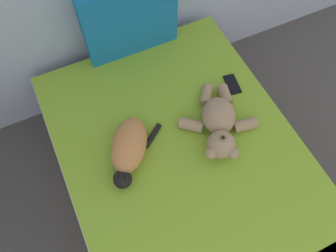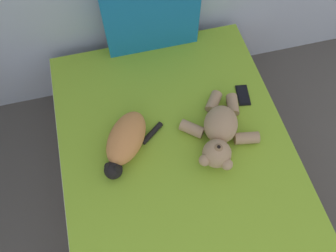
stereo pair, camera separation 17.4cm
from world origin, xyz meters
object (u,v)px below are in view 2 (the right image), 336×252
patterned_cushion (151,15)px  teddy_bear (219,133)px  cell_phone (243,95)px  bed (181,184)px  cat (125,141)px

patterned_cushion → teddy_bear: patterned_cushion is taller
cell_phone → teddy_bear: bearing=-134.6°
bed → patterned_cushion: size_ratio=3.34×
bed → teddy_bear: bearing=26.7°
teddy_bear → cell_phone: bearing=45.4°
teddy_bear → cell_phone: size_ratio=3.32×
bed → cell_phone: size_ratio=12.60×
cell_phone → patterned_cushion: bearing=129.0°
cat → teddy_bear: teddy_bear is taller
cat → cell_phone: cat is taller
teddy_bear → cell_phone: teddy_bear is taller
teddy_bear → cell_phone: 0.35m
bed → teddy_bear: teddy_bear is taller
patterned_cushion → cat: (-0.32, -0.72, -0.18)m
patterned_cushion → cell_phone: size_ratio=3.77×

